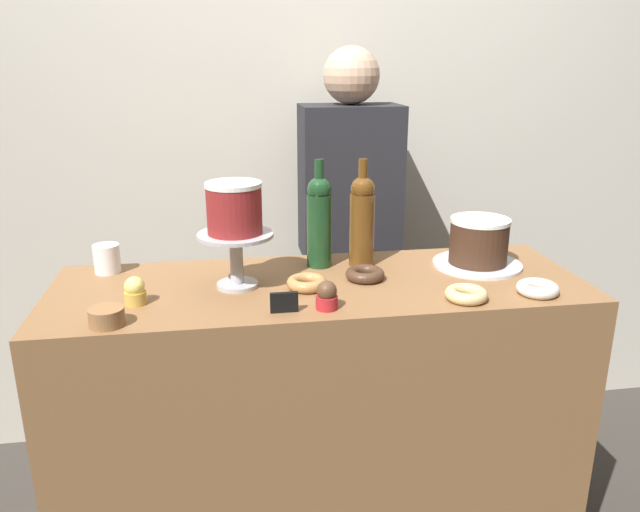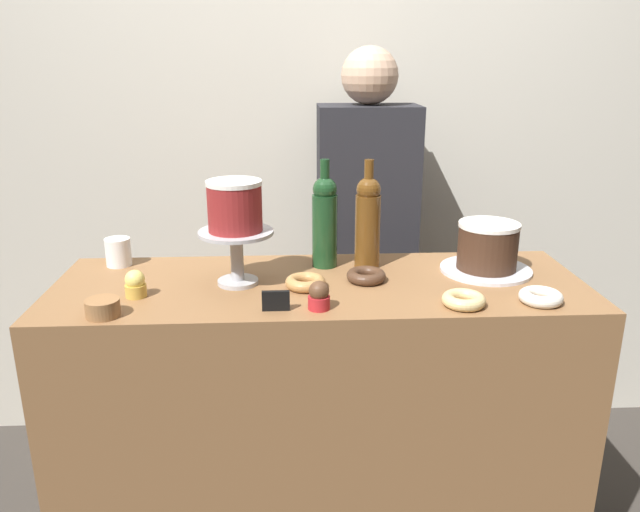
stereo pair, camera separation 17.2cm
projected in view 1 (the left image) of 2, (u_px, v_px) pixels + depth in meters
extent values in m
cube|color=beige|center=(286.00, 127.00, 2.42)|extent=(6.00, 0.05, 2.60)
cube|color=brown|center=(320.00, 429.00, 1.89)|extent=(1.50, 0.52, 0.95)
cylinder|color=#B2B2B7|center=(238.00, 285.00, 1.71)|extent=(0.11, 0.11, 0.01)
cylinder|color=#B2B2B7|center=(237.00, 260.00, 1.69)|extent=(0.04, 0.04, 0.13)
cylinder|color=#B2B2B7|center=(235.00, 235.00, 1.67)|extent=(0.21, 0.21, 0.01)
cylinder|color=maroon|center=(234.00, 210.00, 1.65)|extent=(0.15, 0.15, 0.13)
cylinder|color=white|center=(233.00, 185.00, 1.63)|extent=(0.15, 0.15, 0.01)
cylinder|color=silver|center=(477.00, 264.00, 1.88)|extent=(0.27, 0.27, 0.01)
cylinder|color=#3D2619|center=(479.00, 243.00, 1.86)|extent=(0.17, 0.17, 0.13)
cylinder|color=white|center=(481.00, 220.00, 1.84)|extent=(0.18, 0.18, 0.01)
cylinder|color=#5B3814|center=(362.00, 230.00, 1.86)|extent=(0.08, 0.08, 0.22)
sphere|color=#5B3814|center=(363.00, 189.00, 1.82)|extent=(0.07, 0.07, 0.07)
cylinder|color=#5B3814|center=(363.00, 172.00, 1.81)|extent=(0.03, 0.03, 0.08)
cylinder|color=#193D1E|center=(319.00, 231.00, 1.85)|extent=(0.08, 0.08, 0.22)
sphere|color=#193D1E|center=(319.00, 189.00, 1.81)|extent=(0.07, 0.07, 0.07)
cylinder|color=#193D1E|center=(319.00, 172.00, 1.80)|extent=(0.03, 0.03, 0.08)
cylinder|color=red|center=(327.00, 302.00, 1.56)|extent=(0.06, 0.06, 0.03)
sphere|color=brown|center=(327.00, 291.00, 1.55)|extent=(0.05, 0.05, 0.05)
cylinder|color=gold|center=(136.00, 298.00, 1.59)|extent=(0.06, 0.06, 0.03)
sphere|color=#EFDB6B|center=(134.00, 286.00, 1.58)|extent=(0.05, 0.05, 0.05)
torus|color=#E0C17F|center=(466.00, 294.00, 1.62)|extent=(0.11, 0.11, 0.03)
torus|color=silver|center=(538.00, 288.00, 1.66)|extent=(0.11, 0.11, 0.03)
torus|color=#472D1E|center=(365.00, 274.00, 1.77)|extent=(0.11, 0.11, 0.03)
torus|color=#B27F47|center=(307.00, 283.00, 1.70)|extent=(0.11, 0.11, 0.03)
cylinder|color=olive|center=(107.00, 323.00, 1.47)|extent=(0.08, 0.08, 0.01)
cylinder|color=olive|center=(107.00, 319.00, 1.46)|extent=(0.08, 0.08, 0.01)
cylinder|color=olive|center=(106.00, 315.00, 1.46)|extent=(0.08, 0.08, 0.01)
cylinder|color=olive|center=(106.00, 310.00, 1.46)|extent=(0.08, 0.08, 0.01)
cube|color=black|center=(284.00, 302.00, 1.54)|extent=(0.07, 0.01, 0.05)
cylinder|color=white|center=(107.00, 259.00, 1.82)|extent=(0.08, 0.08, 0.08)
cube|color=black|center=(347.00, 353.00, 2.49)|extent=(0.28, 0.18, 0.85)
cube|color=#232328|center=(350.00, 181.00, 2.27)|extent=(0.36, 0.22, 0.55)
sphere|color=tan|center=(351.00, 75.00, 2.15)|extent=(0.20, 0.20, 0.20)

